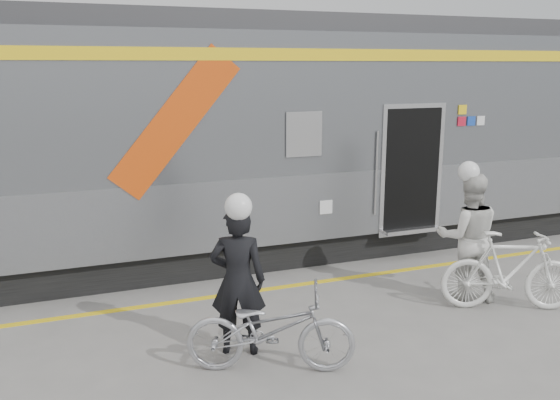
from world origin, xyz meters
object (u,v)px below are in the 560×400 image
bicycle_left (271,329)px  woman (468,237)px  man (238,281)px  bicycle_right (510,271)px

bicycle_left → woman: 3.49m
man → woman: (3.53, 0.41, 0.04)m
bicycle_left → man: bearing=42.1°
man → bicycle_right: man is taller
bicycle_left → bicycle_right: 3.65m
bicycle_left → woman: (3.33, 0.96, 0.43)m
bicycle_right → man: bearing=111.8°
man → bicycle_left: bearing=132.1°
man → woman: bearing=-151.2°
man → bicycle_left: size_ratio=0.95×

